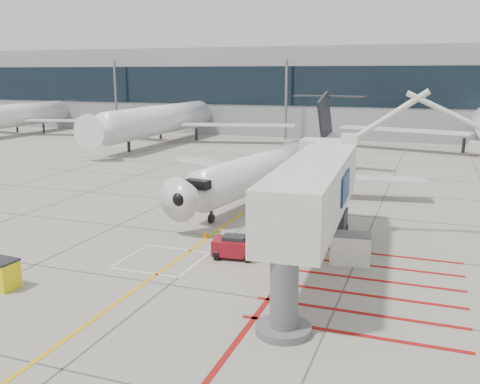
% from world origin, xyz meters
% --- Properties ---
extents(ground_plane, '(260.00, 260.00, 0.00)m').
position_xyz_m(ground_plane, '(0.00, 0.00, 0.00)').
color(ground_plane, gray).
rests_on(ground_plane, ground).
extents(regional_jet, '(28.66, 33.89, 7.99)m').
position_xyz_m(regional_jet, '(-1.24, 13.81, 3.99)').
color(regional_jet, silver).
rests_on(regional_jet, ground_plane).
extents(jet_bridge, '(10.17, 19.68, 7.68)m').
position_xyz_m(jet_bridge, '(6.10, -0.25, 3.84)').
color(jet_bridge, silver).
rests_on(jet_bridge, ground_plane).
extents(pushback_tug, '(2.46, 1.73, 1.34)m').
position_xyz_m(pushback_tug, '(1.58, 0.74, 0.67)').
color(pushback_tug, maroon).
rests_on(pushback_tug, ground_plane).
extents(baggage_cart, '(1.90, 1.45, 1.07)m').
position_xyz_m(baggage_cart, '(5.90, 6.48, 0.54)').
color(baggage_cart, '#5B5B61').
rests_on(baggage_cart, ground_plane).
extents(ground_power_unit, '(2.24, 1.48, 1.66)m').
position_xyz_m(ground_power_unit, '(7.73, 2.01, 0.83)').
color(ground_power_unit, silver).
rests_on(ground_power_unit, ground_plane).
extents(cone_nose, '(0.41, 0.41, 0.57)m').
position_xyz_m(cone_nose, '(-1.38, 3.51, 0.28)').
color(cone_nose, orange).
rests_on(cone_nose, ground_plane).
extents(cone_side, '(0.38, 0.38, 0.52)m').
position_xyz_m(cone_side, '(0.67, 8.20, 0.26)').
color(cone_side, orange).
rests_on(cone_side, ground_plane).
extents(terminal_building, '(180.00, 28.00, 14.00)m').
position_xyz_m(terminal_building, '(10.00, 70.00, 7.00)').
color(terminal_building, gray).
rests_on(terminal_building, ground_plane).
extents(terminal_glass_band, '(180.00, 0.10, 6.00)m').
position_xyz_m(terminal_glass_band, '(10.00, 55.95, 8.00)').
color(terminal_glass_band, black).
rests_on(terminal_glass_band, ground_plane).
extents(bg_aircraft_a, '(33.56, 37.29, 11.19)m').
position_xyz_m(bg_aircraft_a, '(-53.27, 46.00, 5.59)').
color(bg_aircraft_a, silver).
rests_on(bg_aircraft_a, ground_plane).
extents(bg_aircraft_b, '(36.62, 40.69, 12.21)m').
position_xyz_m(bg_aircraft_b, '(-25.34, 46.00, 6.10)').
color(bg_aircraft_b, silver).
rests_on(bg_aircraft_b, ground_plane).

